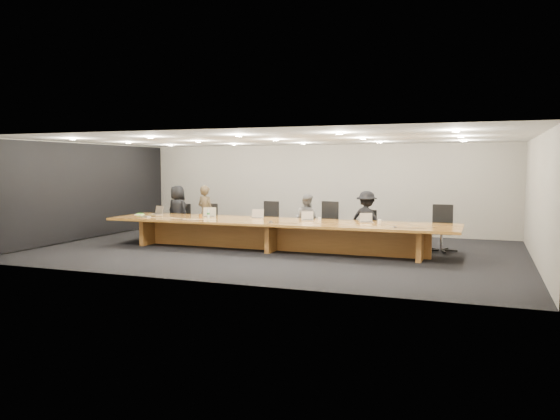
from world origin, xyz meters
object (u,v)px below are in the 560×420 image
object	(u,v)px
person_a	(178,212)
laptop_c	(257,214)
laptop_a	(156,210)
person_b	(206,213)
person_c	(306,219)
laptop_d	(308,216)
conference_table	(276,230)
av_box	(146,217)
mic_center	(271,222)
chair_mid_right	(325,223)
water_bottle	(208,214)
chair_mid_left	(266,222)
paper_cup_far	(379,221)
chair_far_right	(442,228)
chair_right	(367,228)
amber_mug	(201,216)
laptop_e	(367,218)
person_d	(367,219)
laptop_b	(209,212)
mic_left	(182,219)
mic_right	(395,227)
chair_far_left	(181,220)
paper_cup_near	(320,219)
chair_left	(208,221)

from	to	relation	value
person_a	laptop_c	xyz separation A→B (m)	(2.92, -0.86, 0.10)
laptop_a	laptop_c	size ratio (longest dim) A/B	1.03
person_b	person_c	world-z (taller)	person_b
person_a	laptop_d	bearing A→B (deg)	-176.21
conference_table	laptop_d	xyz separation A→B (m)	(0.74, 0.33, 0.35)
laptop_a	av_box	bearing A→B (deg)	-54.62
av_box	mic_center	world-z (taller)	same
conference_table	chair_mid_right	world-z (taller)	chair_mid_right
water_bottle	mic_center	xyz separation A→B (m)	(1.99, -0.49, -0.10)
chair_mid_left	paper_cup_far	bearing A→B (deg)	-1.53
laptop_a	laptop_c	bearing A→B (deg)	21.15
chair_mid_right	chair_far_right	world-z (taller)	chair_mid_right
chair_right	amber_mug	distance (m)	4.43
water_bottle	person_c	bearing A→B (deg)	24.47
person_b	laptop_e	world-z (taller)	person_b
person_d	water_bottle	xyz separation A→B (m)	(-4.02, -1.18, 0.12)
laptop_b	laptop_e	xyz separation A→B (m)	(4.31, 0.04, -0.01)
chair_mid_left	laptop_b	size ratio (longest dim) A/B	3.44
laptop_c	person_c	bearing A→B (deg)	28.39
chair_right	person_a	distance (m)	5.69
conference_table	mic_left	xyz separation A→B (m)	(-2.39, -0.58, 0.24)
person_d	mic_right	size ratio (longest dim) A/B	14.51
mic_center	chair_right	bearing A→B (deg)	40.29
chair_far_left	person_b	bearing A→B (deg)	-15.25
person_b	person_d	bearing A→B (deg)	-162.67
chair_mid_left	chair_far_left	bearing A→B (deg)	-168.34
paper_cup_far	person_a	bearing A→B (deg)	170.77
laptop_a	av_box	size ratio (longest dim) A/B	1.55
chair_mid_left	laptop_c	xyz separation A→B (m)	(0.04, -0.79, 0.29)
av_box	conference_table	bearing A→B (deg)	12.13
laptop_c	paper_cup_near	xyz separation A→B (m)	(1.73, -0.01, -0.08)
chair_left	paper_cup_far	distance (m)	5.21
person_a	mic_center	bearing A→B (deg)	171.32
person_d	chair_right	bearing A→B (deg)	-76.43
paper_cup_near	av_box	world-z (taller)	paper_cup_near
amber_mug	paper_cup_far	xyz separation A→B (m)	(4.73, 0.24, -0.00)
paper_cup_near	chair_mid_right	bearing A→B (deg)	95.52
chair_right	laptop_e	size ratio (longest dim) A/B	3.24
water_bottle	av_box	xyz separation A→B (m)	(-1.64, -0.47, -0.10)
chair_right	person_b	size ratio (longest dim) A/B	0.63
laptop_c	chair_mid_right	bearing A→B (deg)	18.90
chair_right	mic_left	size ratio (longest dim) A/B	9.56
conference_table	paper_cup_far	xyz separation A→B (m)	(2.58, 0.25, 0.28)
chair_mid_left	water_bottle	world-z (taller)	chair_mid_left
laptop_b	chair_mid_left	bearing A→B (deg)	13.41
chair_right	mic_right	world-z (taller)	chair_right
chair_right	person_b	world-z (taller)	person_b
chair_far_left	paper_cup_far	distance (m)	6.21
chair_far_left	av_box	size ratio (longest dim) A/B	4.79
chair_far_right	paper_cup_near	bearing A→B (deg)	-164.34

